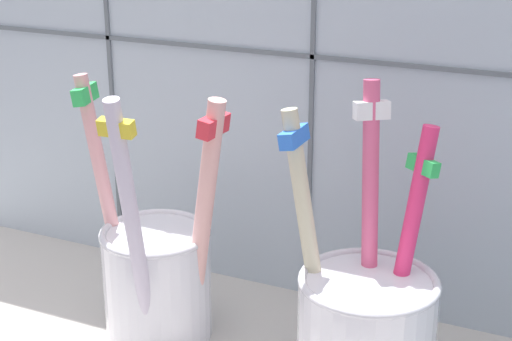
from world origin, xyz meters
TOP-DOWN VIEW (x-y plane):
  - tile_wall_back at (-0.00, 12.00)cm, footprint 64.00×2.20cm
  - toothbrush_cup_left at (-7.00, 1.82)cm, footprint 10.58×9.57cm
  - toothbrush_cup_right at (6.99, 2.12)cm, footprint 9.63×8.15cm

SIDE VIEW (x-z plane):
  - toothbrush_cup_right at x=6.99cm, z-range -2.76..15.26cm
  - toothbrush_cup_left at x=-7.00cm, z-range -2.26..15.40cm
  - tile_wall_back at x=0.00cm, z-range 0.00..45.00cm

